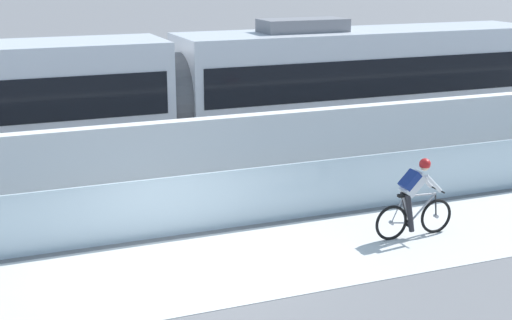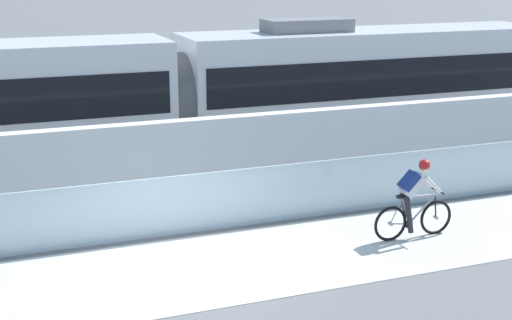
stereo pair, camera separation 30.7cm
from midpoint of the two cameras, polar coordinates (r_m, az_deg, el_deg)
ground_plane at (r=13.30m, az=-4.75°, el=-8.63°), size 200.00×200.00×0.00m
bike_path_deck at (r=13.30m, az=-4.76°, el=-8.60°), size 32.00×3.20×0.01m
glass_parapet at (r=14.74m, az=-6.81°, el=-3.66°), size 32.00×0.05×1.23m
concrete_barrier_wall at (r=16.31m, az=-8.39°, el=-0.52°), size 32.00×0.36×1.96m
tram_rail_near at (r=18.92m, az=-9.92°, el=-1.43°), size 32.00×0.08×0.01m
tram_rail_far at (r=20.28m, az=-10.70°, el=-0.34°), size 32.00×0.08×0.01m
tram at (r=19.51m, az=-5.85°, el=4.93°), size 22.56×2.54×3.81m
cyclist_on_bike at (r=14.87m, az=12.78°, el=-3.03°), size 1.77×0.58×1.61m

